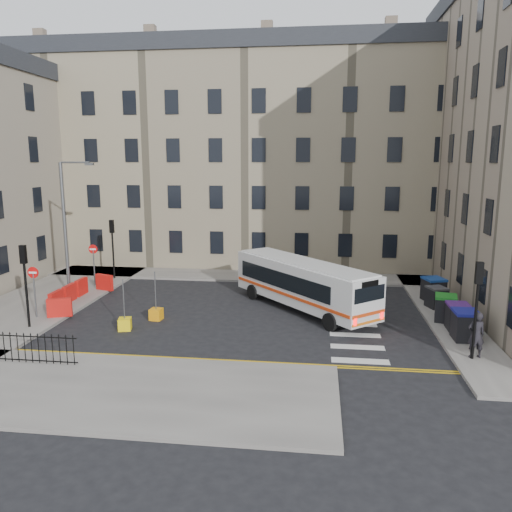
% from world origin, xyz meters
% --- Properties ---
extents(ground, '(120.00, 120.00, 0.00)m').
position_xyz_m(ground, '(0.00, 0.00, 0.00)').
color(ground, black).
rests_on(ground, ground).
extents(pavement_north, '(36.00, 3.20, 0.15)m').
position_xyz_m(pavement_north, '(-6.00, 8.60, 0.07)').
color(pavement_north, slate).
rests_on(pavement_north, ground).
extents(pavement_east, '(2.40, 26.00, 0.15)m').
position_xyz_m(pavement_east, '(9.00, 4.00, 0.07)').
color(pavement_east, slate).
rests_on(pavement_east, ground).
extents(pavement_west, '(6.00, 22.00, 0.15)m').
position_xyz_m(pavement_west, '(-14.00, 1.00, 0.07)').
color(pavement_west, slate).
rests_on(pavement_west, ground).
extents(pavement_sw, '(20.00, 6.00, 0.15)m').
position_xyz_m(pavement_sw, '(-7.00, -10.00, 0.07)').
color(pavement_sw, slate).
rests_on(pavement_sw, ground).
extents(terrace_north, '(38.30, 10.80, 17.20)m').
position_xyz_m(terrace_north, '(-7.00, 15.50, 8.62)').
color(terrace_north, gray).
rests_on(terrace_north, ground).
extents(traffic_light_east, '(0.28, 0.22, 4.10)m').
position_xyz_m(traffic_light_east, '(8.60, -5.50, 2.87)').
color(traffic_light_east, black).
rests_on(traffic_light_east, pavement_east).
extents(traffic_light_nw, '(0.28, 0.22, 4.10)m').
position_xyz_m(traffic_light_nw, '(-12.00, 6.50, 2.87)').
color(traffic_light_nw, black).
rests_on(traffic_light_nw, pavement_west).
extents(traffic_light_sw, '(0.28, 0.22, 4.10)m').
position_xyz_m(traffic_light_sw, '(-12.00, -4.00, 2.87)').
color(traffic_light_sw, black).
rests_on(traffic_light_sw, pavement_west).
extents(streetlamp, '(0.50, 0.22, 8.14)m').
position_xyz_m(streetlamp, '(-13.00, 2.00, 4.34)').
color(streetlamp, '#595B5E').
rests_on(streetlamp, pavement_west).
extents(no_entry_north, '(0.60, 0.08, 3.00)m').
position_xyz_m(no_entry_north, '(-12.50, 4.50, 2.08)').
color(no_entry_north, '#595B5E').
rests_on(no_entry_north, pavement_west).
extents(no_entry_south, '(0.60, 0.08, 3.00)m').
position_xyz_m(no_entry_south, '(-12.50, -2.50, 2.08)').
color(no_entry_south, '#595B5E').
rests_on(no_entry_south, pavement_west).
extents(roadworks_barriers, '(1.66, 6.26, 1.00)m').
position_xyz_m(roadworks_barriers, '(-11.84, 0.50, 0.65)').
color(roadworks_barriers, red).
rests_on(roadworks_barriers, pavement_west).
extents(bus, '(8.25, 8.98, 2.71)m').
position_xyz_m(bus, '(1.33, 1.07, 1.57)').
color(bus, silver).
rests_on(bus, ground).
extents(wheelie_bin_a, '(1.09, 1.25, 1.38)m').
position_xyz_m(wheelie_bin_a, '(8.91, -3.19, 0.84)').
color(wheelie_bin_a, black).
rests_on(wheelie_bin_a, pavement_east).
extents(wheelie_bin_b, '(1.04, 1.19, 1.30)m').
position_xyz_m(wheelie_bin_b, '(8.95, -1.77, 0.80)').
color(wheelie_bin_b, black).
rests_on(wheelie_bin_b, pavement_east).
extents(wheelie_bin_c, '(1.29, 1.41, 1.34)m').
position_xyz_m(wheelie_bin_c, '(8.69, -0.43, 0.82)').
color(wheelie_bin_c, black).
rests_on(wheelie_bin_c, pavement_east).
extents(wheelie_bin_d, '(1.22, 1.31, 1.18)m').
position_xyz_m(wheelie_bin_d, '(8.77, 1.95, 0.74)').
color(wheelie_bin_d, black).
rests_on(wheelie_bin_d, pavement_east).
extents(wheelie_bin_e, '(1.40, 1.50, 1.38)m').
position_xyz_m(wheelie_bin_e, '(8.90, 3.33, 0.84)').
color(wheelie_bin_e, black).
rests_on(wheelie_bin_e, pavement_east).
extents(pedestrian, '(0.78, 0.57, 1.97)m').
position_xyz_m(pedestrian, '(8.74, -5.35, 1.14)').
color(pedestrian, black).
rests_on(pedestrian, pavement_east).
extents(bollard_yellow, '(0.65, 0.65, 0.60)m').
position_xyz_m(bollard_yellow, '(-6.24, -1.71, 0.30)').
color(bollard_yellow, orange).
rests_on(bollard_yellow, ground).
extents(bollard_chevron, '(0.72, 0.72, 0.60)m').
position_xyz_m(bollard_chevron, '(-7.26, -3.47, 0.30)').
color(bollard_chevron, yellow).
rests_on(bollard_chevron, ground).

